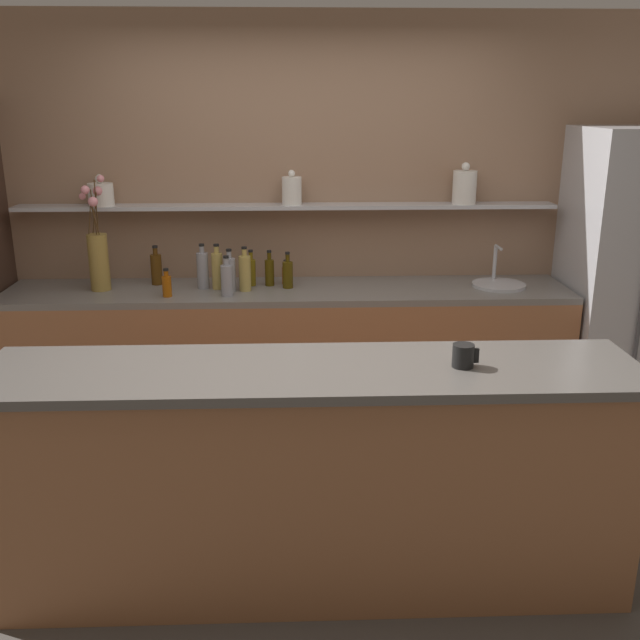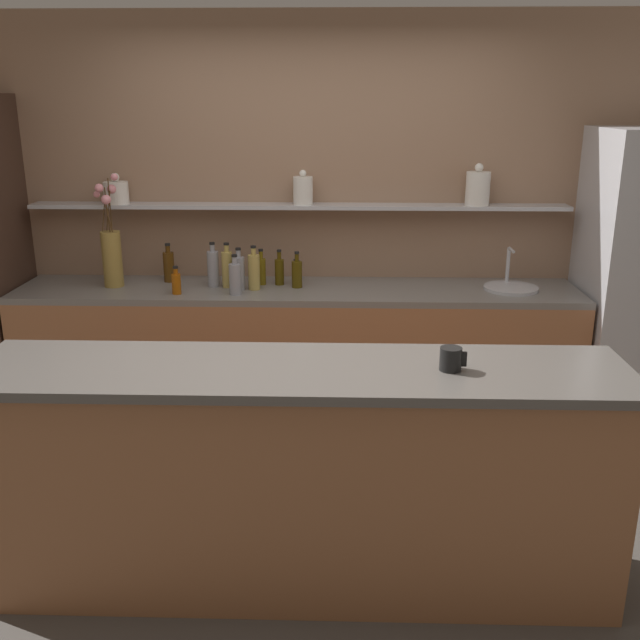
# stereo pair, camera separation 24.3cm
# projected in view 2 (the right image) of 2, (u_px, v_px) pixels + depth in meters

# --- Properties ---
(ground_plane) EXTENTS (12.00, 12.00, 0.00)m
(ground_plane) POSITION_uv_depth(u_px,v_px,m) (306.00, 526.00, 3.61)
(ground_plane) COLOR #4C4742
(back_wall_unit) EXTENTS (5.20, 0.28, 2.60)m
(back_wall_unit) POSITION_uv_depth(u_px,v_px,m) (316.00, 219.00, 4.75)
(back_wall_unit) COLOR #937056
(back_wall_unit) RESTS_ON ground_plane
(back_counter_unit) EXTENTS (3.56, 0.62, 0.92)m
(back_counter_unit) POSITION_uv_depth(u_px,v_px,m) (298.00, 356.00, 4.66)
(back_counter_unit) COLOR #99603D
(back_counter_unit) RESTS_ON ground_plane
(island_counter) EXTENTS (2.72, 0.61, 1.02)m
(island_counter) POSITION_uv_depth(u_px,v_px,m) (300.00, 477.00, 3.06)
(island_counter) COLOR #99603D
(island_counter) RESTS_ON ground_plane
(flower_vase) EXTENTS (0.16, 0.16, 0.71)m
(flower_vase) POSITION_uv_depth(u_px,v_px,m) (112.00, 251.00, 4.50)
(flower_vase) COLOR olive
(flower_vase) RESTS_ON back_counter_unit
(sink_fixture) EXTENTS (0.34, 0.34, 0.25)m
(sink_fixture) POSITION_uv_depth(u_px,v_px,m) (511.00, 286.00, 4.49)
(sink_fixture) COLOR #B7B7BC
(sink_fixture) RESTS_ON back_counter_unit
(bottle_spirit_0) EXTENTS (0.07, 0.07, 0.29)m
(bottle_spirit_0) POSITION_uv_depth(u_px,v_px,m) (213.00, 268.00, 4.53)
(bottle_spirit_0) COLOR gray
(bottle_spirit_0) RESTS_ON back_counter_unit
(bottle_sauce_1) EXTENTS (0.05, 0.05, 0.16)m
(bottle_sauce_1) POSITION_uv_depth(u_px,v_px,m) (296.00, 274.00, 4.61)
(bottle_sauce_1) COLOR #9E4C0A
(bottle_sauce_1) RESTS_ON back_counter_unit
(bottle_spirit_2) EXTENTS (0.07, 0.07, 0.25)m
(bottle_spirit_2) POSITION_uv_depth(u_px,v_px,m) (235.00, 278.00, 4.35)
(bottle_spirit_2) COLOR gray
(bottle_spirit_2) RESTS_ON back_counter_unit
(bottle_spirit_3) EXTENTS (0.07, 0.07, 0.29)m
(bottle_spirit_3) POSITION_uv_depth(u_px,v_px,m) (227.00, 268.00, 4.51)
(bottle_spirit_3) COLOR tan
(bottle_spirit_3) RESTS_ON back_counter_unit
(bottle_spirit_4) EXTENTS (0.07, 0.07, 0.28)m
(bottle_spirit_4) POSITION_uv_depth(u_px,v_px,m) (254.00, 271.00, 4.46)
(bottle_spirit_4) COLOR tan
(bottle_spirit_4) RESTS_ON back_counter_unit
(bottle_spirit_5) EXTENTS (0.07, 0.07, 0.25)m
(bottle_spirit_5) POSITION_uv_depth(u_px,v_px,m) (169.00, 266.00, 4.65)
(bottle_spirit_5) COLOR #4C2D0C
(bottle_spirit_5) RESTS_ON back_counter_unit
(bottle_spirit_6) EXTENTS (0.07, 0.07, 0.27)m
(bottle_spirit_6) POSITION_uv_depth(u_px,v_px,m) (239.00, 272.00, 4.46)
(bottle_spirit_6) COLOR gray
(bottle_spirit_6) RESTS_ON back_counter_unit
(bottle_oil_7) EXTENTS (0.07, 0.07, 0.23)m
(bottle_oil_7) POSITION_uv_depth(u_px,v_px,m) (297.00, 273.00, 4.51)
(bottle_oil_7) COLOR #47380A
(bottle_oil_7) RESTS_ON back_counter_unit
(bottle_sauce_8) EXTENTS (0.06, 0.06, 0.17)m
(bottle_sauce_8) POSITION_uv_depth(u_px,v_px,m) (176.00, 283.00, 4.37)
(bottle_sauce_8) COLOR #9E4C0A
(bottle_sauce_8) RESTS_ON back_counter_unit
(bottle_oil_9) EXTENTS (0.06, 0.06, 0.23)m
(bottle_oil_9) POSITION_uv_depth(u_px,v_px,m) (261.00, 270.00, 4.59)
(bottle_oil_9) COLOR brown
(bottle_oil_9) RESTS_ON back_counter_unit
(bottle_oil_10) EXTENTS (0.06, 0.06, 0.23)m
(bottle_oil_10) POSITION_uv_depth(u_px,v_px,m) (279.00, 271.00, 4.58)
(bottle_oil_10) COLOR #47380A
(bottle_oil_10) RESTS_ON back_counter_unit
(coffee_mug) EXTENTS (0.11, 0.09, 0.10)m
(coffee_mug) POSITION_uv_depth(u_px,v_px,m) (451.00, 359.00, 2.87)
(coffee_mug) COLOR black
(coffee_mug) RESTS_ON island_counter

